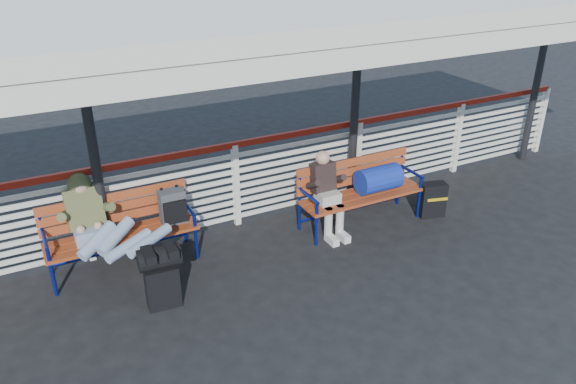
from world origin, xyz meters
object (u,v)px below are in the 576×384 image
bench_right (369,182)px  suitcase_side (432,200)px  luggage_stack (161,274)px  companion_person (327,193)px  bench_left (134,220)px  traveler_man (112,232)px

bench_right → suitcase_side: bearing=-18.2°
luggage_stack → companion_person: 2.53m
luggage_stack → bench_right: (3.14, 0.57, 0.20)m
bench_left → companion_person: 2.52m
traveler_man → suitcase_side: bearing=-5.3°
luggage_stack → bench_left: size_ratio=0.42×
suitcase_side → traveler_man: bearing=-169.5°
bench_left → suitcase_side: bench_left is taller
bench_left → traveler_man: size_ratio=1.11×
bench_right → bench_left: bearing=171.7°
bench_right → companion_person: (-0.69, -0.00, -0.01)m
companion_person → suitcase_side: 1.66m
bench_right → traveler_man: (-3.49, 0.11, 0.07)m
luggage_stack → bench_left: 1.05m
luggage_stack → companion_person: companion_person is taller
traveler_man → companion_person: bearing=-2.3°
traveler_man → suitcase_side: size_ratio=3.20×
luggage_stack → bench_right: 3.20m
bench_left → suitcase_side: 4.16m
bench_left → suitcase_side: size_ratio=3.53×
luggage_stack → bench_right: size_ratio=0.42×
luggage_stack → traveler_man: size_ratio=0.46×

